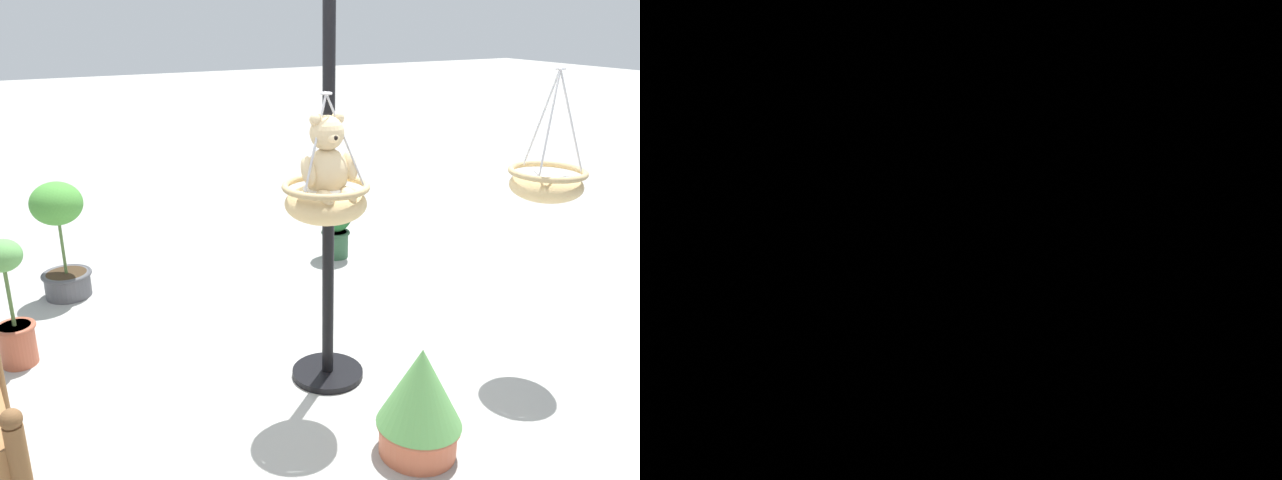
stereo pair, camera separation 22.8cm
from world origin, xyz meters
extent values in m
plane|color=#9E9E99|center=(0.00, 0.00, 0.00)|extent=(40.00, 40.00, 0.00)
cylinder|color=black|center=(-0.13, -0.10, 1.13)|extent=(0.07, 0.07, 2.26)
cylinder|color=black|center=(-0.13, -0.10, 0.02)|extent=(0.44, 0.44, 0.04)
ellipsoid|color=tan|center=(0.02, 0.15, 1.21)|extent=(0.43, 0.43, 0.20)
torus|color=tan|center=(0.02, 0.15, 1.30)|extent=(0.46, 0.46, 0.04)
ellipsoid|color=silver|center=(0.02, 0.15, 1.23)|extent=(0.38, 0.38, 0.17)
cylinder|color=#B7B7BC|center=(0.11, 0.20, 1.54)|extent=(0.19, 0.11, 0.48)
cylinder|color=#B7B7BC|center=(-0.06, 0.20, 1.54)|extent=(0.19, 0.11, 0.48)
cylinder|color=#B7B7BC|center=(0.02, 0.05, 1.54)|extent=(0.01, 0.21, 0.48)
torus|color=#B7B7BC|center=(0.02, 0.15, 1.77)|extent=(0.06, 0.06, 0.01)
ellipsoid|color=#D1B789|center=(0.02, 0.16, 1.37)|extent=(0.23, 0.19, 0.27)
sphere|color=#D1B789|center=(0.02, 0.16, 1.58)|extent=(0.22, 0.22, 0.18)
ellipsoid|color=beige|center=(0.02, 0.22, 1.57)|extent=(0.09, 0.08, 0.06)
sphere|color=black|center=(0.02, 0.25, 1.57)|extent=(0.02, 0.02, 0.02)
sphere|color=#D1B789|center=(-0.04, 0.16, 1.65)|extent=(0.07, 0.07, 0.07)
sphere|color=#D1B789|center=(0.08, 0.16, 1.65)|extent=(0.07, 0.07, 0.07)
ellipsoid|color=#D1B789|center=(-0.10, 0.19, 1.40)|extent=(0.07, 0.13, 0.17)
ellipsoid|color=#D1B789|center=(0.14, 0.19, 1.40)|extent=(0.07, 0.13, 0.17)
ellipsoid|color=#D1B789|center=(-0.04, 0.26, 1.27)|extent=(0.08, 0.16, 0.08)
ellipsoid|color=#D1B789|center=(0.09, 0.26, 1.27)|extent=(0.08, 0.16, 0.08)
ellipsoid|color=tan|center=(-1.33, 0.36, 1.19)|extent=(0.42, 0.42, 0.18)
torus|color=tan|center=(-1.33, 0.36, 1.27)|extent=(0.45, 0.45, 0.04)
ellipsoid|color=silver|center=(-1.33, 0.36, 1.21)|extent=(0.37, 0.37, 0.15)
cylinder|color=#B7B7BC|center=(-1.24, 0.41, 1.56)|extent=(0.18, 0.11, 0.58)
cylinder|color=#B7B7BC|center=(-1.41, 0.41, 1.56)|extent=(0.18, 0.11, 0.58)
cylinder|color=#B7B7BC|center=(-1.33, 0.26, 1.56)|extent=(0.01, 0.20, 0.58)
torus|color=#B7B7BC|center=(-1.33, 0.36, 1.85)|extent=(0.06, 0.06, 0.01)
sphere|color=brown|center=(1.62, 0.53, 0.65)|extent=(0.09, 0.09, 0.09)
cylinder|color=#2D5638|center=(-1.16, -1.87, 0.12)|extent=(0.23, 0.23, 0.24)
torus|color=#294E32|center=(-1.16, -1.87, 0.23)|extent=(0.27, 0.27, 0.03)
cylinder|color=#382819|center=(-1.16, -1.87, 0.23)|extent=(0.20, 0.20, 0.03)
ellipsoid|color=#1E5B28|center=(-1.16, -1.87, 0.47)|extent=(0.34, 0.34, 0.46)
cylinder|color=#4C4C51|center=(1.14, -2.10, 0.10)|extent=(0.35, 0.35, 0.20)
torus|color=#444449|center=(1.14, -2.10, 0.19)|extent=(0.38, 0.38, 0.03)
cylinder|color=#382819|center=(1.14, -2.10, 0.18)|extent=(0.31, 0.31, 0.03)
cylinder|color=#4C6B38|center=(1.14, -2.10, 0.40)|extent=(0.02, 0.02, 0.41)
ellipsoid|color=#478E38|center=(1.14, -2.10, 0.77)|extent=(0.39, 0.39, 0.33)
cylinder|color=#AD563D|center=(1.56, -1.14, 0.14)|extent=(0.22, 0.22, 0.27)
torus|color=#9C4E37|center=(1.56, -1.14, 0.26)|extent=(0.25, 0.25, 0.03)
cylinder|color=#382819|center=(1.56, -1.14, 0.26)|extent=(0.20, 0.20, 0.03)
cylinder|color=#4C6B38|center=(1.56, -1.14, 0.46)|extent=(0.02, 0.02, 0.38)
ellipsoid|color=#56934C|center=(1.56, -1.14, 0.75)|extent=(0.24, 0.24, 0.20)
cylinder|color=#BC6042|center=(-0.19, 0.76, 0.09)|extent=(0.40, 0.40, 0.18)
torus|color=#A9573B|center=(-0.19, 0.76, 0.17)|extent=(0.43, 0.43, 0.03)
cylinder|color=#382819|center=(-0.19, 0.76, 0.16)|extent=(0.35, 0.35, 0.03)
cone|color=#56934C|center=(-0.19, 0.76, 0.39)|extent=(0.44, 0.44, 0.42)
camera|label=1|loc=(1.53, 2.99, 2.17)|focal=36.23mm
camera|label=2|loc=(1.33, 3.09, 2.17)|focal=36.23mm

